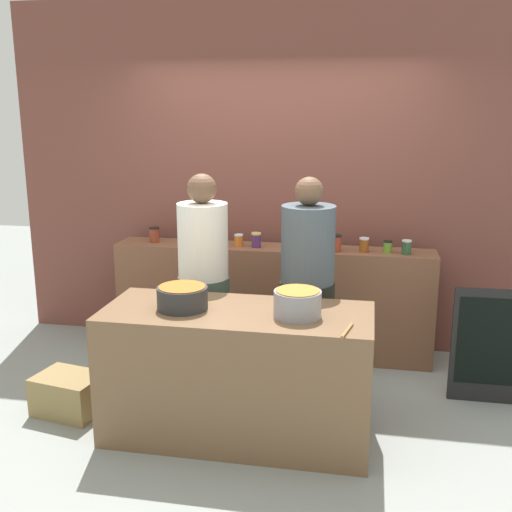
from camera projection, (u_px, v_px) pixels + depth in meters
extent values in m
plane|color=gray|center=(247.00, 412.00, 4.33)|extent=(12.00, 12.00, 0.00)
cube|color=brown|center=(279.00, 177.00, 5.36)|extent=(4.80, 0.12, 3.00)
cube|color=brown|center=(272.00, 301.00, 5.27)|extent=(2.70, 0.36, 0.95)
cube|color=brown|center=(237.00, 373.00, 3.94)|extent=(1.70, 0.70, 0.85)
cylinder|color=maroon|center=(154.00, 235.00, 5.32)|extent=(0.09, 0.09, 0.12)
cylinder|color=black|center=(154.00, 228.00, 5.30)|extent=(0.09, 0.09, 0.01)
cylinder|color=red|center=(195.00, 236.00, 5.27)|extent=(0.07, 0.07, 0.12)
cylinder|color=black|center=(195.00, 228.00, 5.25)|extent=(0.07, 0.07, 0.02)
cylinder|color=#D16320|center=(239.00, 241.00, 5.16)|extent=(0.07, 0.07, 0.09)
cylinder|color=silver|center=(239.00, 235.00, 5.14)|extent=(0.08, 0.08, 0.01)
cylinder|color=#4F295E|center=(256.00, 241.00, 5.12)|extent=(0.08, 0.08, 0.11)
cylinder|color=#D6C666|center=(256.00, 234.00, 5.11)|extent=(0.08, 0.08, 0.02)
cylinder|color=#973520|center=(336.00, 244.00, 4.98)|extent=(0.08, 0.08, 0.12)
cylinder|color=black|center=(336.00, 236.00, 4.96)|extent=(0.09, 0.09, 0.02)
cylinder|color=brown|center=(364.00, 246.00, 4.96)|extent=(0.07, 0.07, 0.11)
cylinder|color=silver|center=(364.00, 239.00, 4.95)|extent=(0.08, 0.08, 0.01)
cylinder|color=olive|center=(388.00, 247.00, 4.94)|extent=(0.07, 0.07, 0.09)
cylinder|color=black|center=(388.00, 241.00, 4.93)|extent=(0.07, 0.07, 0.01)
cylinder|color=#2C4F31|center=(407.00, 248.00, 4.88)|extent=(0.07, 0.07, 0.10)
cylinder|color=silver|center=(407.00, 241.00, 4.87)|extent=(0.08, 0.08, 0.01)
cylinder|color=#2D2D2D|center=(182.00, 298.00, 3.86)|extent=(0.32, 0.32, 0.14)
cylinder|color=#B75F25|center=(182.00, 286.00, 3.84)|extent=(0.30, 0.30, 0.00)
cylinder|color=gray|center=(297.00, 304.00, 3.71)|extent=(0.29, 0.29, 0.16)
cylinder|color=#C27530|center=(298.00, 290.00, 3.69)|extent=(0.27, 0.27, 0.00)
cylinder|color=#9E703D|center=(347.00, 331.00, 3.47)|extent=(0.07, 0.23, 0.02)
cylinder|color=#415547|center=(205.00, 334.00, 4.57)|extent=(0.38, 0.38, 0.89)
cylinder|color=white|center=(203.00, 241.00, 4.40)|extent=(0.36, 0.36, 0.54)
sphere|color=brown|center=(202.00, 188.00, 4.31)|extent=(0.21, 0.21, 0.21)
cylinder|color=black|center=(306.00, 341.00, 4.44)|extent=(0.39, 0.39, 0.89)
cylinder|color=#48535B|center=(308.00, 244.00, 4.27)|extent=(0.38, 0.38, 0.55)
sphere|color=brown|center=(309.00, 191.00, 4.18)|extent=(0.20, 0.20, 0.20)
cube|color=olive|center=(69.00, 394.00, 4.29)|extent=(0.50, 0.41, 0.28)
cube|color=black|center=(488.00, 346.00, 4.38)|extent=(0.52, 0.04, 0.85)
cube|color=black|center=(489.00, 342.00, 4.35)|extent=(0.44, 0.01, 0.65)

